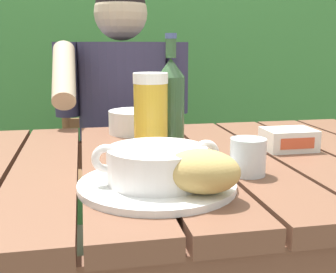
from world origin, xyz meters
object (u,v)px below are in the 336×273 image
at_px(chair_near_diner, 121,163).
at_px(person_eating, 123,120).
at_px(beer_glass, 151,115).
at_px(serving_plate, 157,185).
at_px(soup_bowl, 157,164).
at_px(water_glass_small, 248,157).
at_px(beer_bottle, 171,103).
at_px(table_knife, 217,167).
at_px(diner_bowl, 135,122).
at_px(bread_roll, 202,171).
at_px(butter_tub, 289,139).

height_order(chair_near_diner, person_eating, person_eating).
bearing_deg(beer_glass, serving_plate, -96.26).
bearing_deg(soup_bowl, chair_near_diner, 88.73).
bearing_deg(soup_bowl, water_glass_small, 13.81).
xyz_separation_m(beer_bottle, table_knife, (0.06, -0.17, -0.11)).
bearing_deg(soup_bowl, beer_bottle, 73.43).
bearing_deg(table_knife, chair_near_diner, 97.09).
relative_size(serving_plate, diner_bowl, 1.83).
relative_size(person_eating, table_knife, 8.42).
bearing_deg(bread_roll, diner_bowl, 93.86).
distance_m(person_eating, beer_bottle, 0.59).
xyz_separation_m(person_eating, bread_roll, (0.04, -0.91, 0.07)).
distance_m(beer_glass, water_glass_small, 0.24).
height_order(person_eating, beer_glass, person_eating).
xyz_separation_m(serving_plate, diner_bowl, (0.02, 0.49, 0.03)).
bearing_deg(table_knife, serving_plate, -145.98).
distance_m(beer_glass, beer_bottle, 0.08).
height_order(soup_bowl, butter_tub, soup_bowl).
height_order(chair_near_diner, beer_bottle, beer_bottle).
xyz_separation_m(serving_plate, beer_glass, (0.02, 0.22, 0.09)).
relative_size(butter_tub, table_knife, 0.84).
xyz_separation_m(soup_bowl, butter_tub, (0.36, 0.22, -0.02)).
distance_m(person_eating, butter_tub, 0.71).
bearing_deg(diner_bowl, serving_plate, -92.66).
distance_m(water_glass_small, table_knife, 0.07).
distance_m(chair_near_diner, diner_bowl, 0.60).
distance_m(chair_near_diner, beer_bottle, 0.85).
height_order(person_eating, bread_roll, person_eating).
bearing_deg(bread_roll, beer_bottle, 86.96).
distance_m(serving_plate, table_knife, 0.17).
xyz_separation_m(water_glass_small, diner_bowl, (-0.16, 0.45, -0.00)).
distance_m(chair_near_diner, serving_plate, 1.06).
xyz_separation_m(person_eating, butter_tub, (0.34, -0.62, 0.05)).
xyz_separation_m(beer_bottle, butter_tub, (0.28, -0.05, -0.09)).
xyz_separation_m(serving_plate, beer_bottle, (0.08, 0.26, 0.11)).
relative_size(water_glass_small, butter_tub, 0.60).
bearing_deg(beer_bottle, diner_bowl, 103.77).
xyz_separation_m(serving_plate, water_glass_small, (0.19, 0.05, 0.03)).
bearing_deg(beer_bottle, person_eating, 95.89).
relative_size(beer_glass, beer_bottle, 0.69).
relative_size(chair_near_diner, diner_bowl, 6.36).
height_order(chair_near_diner, bread_roll, chair_near_diner).
height_order(beer_bottle, water_glass_small, beer_bottle).
xyz_separation_m(beer_glass, beer_bottle, (0.06, 0.05, 0.02)).
xyz_separation_m(chair_near_diner, soup_bowl, (-0.02, -1.03, 0.28)).
bearing_deg(bread_roll, serving_plate, 130.60).
xyz_separation_m(soup_bowl, diner_bowl, (0.02, 0.49, -0.01)).
bearing_deg(bread_roll, beer_glass, 97.39).
xyz_separation_m(person_eating, serving_plate, (-0.02, -0.84, 0.03)).
bearing_deg(serving_plate, chair_near_diner, 88.73).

